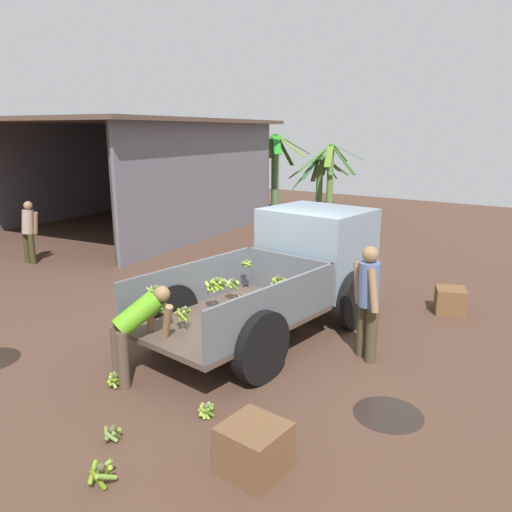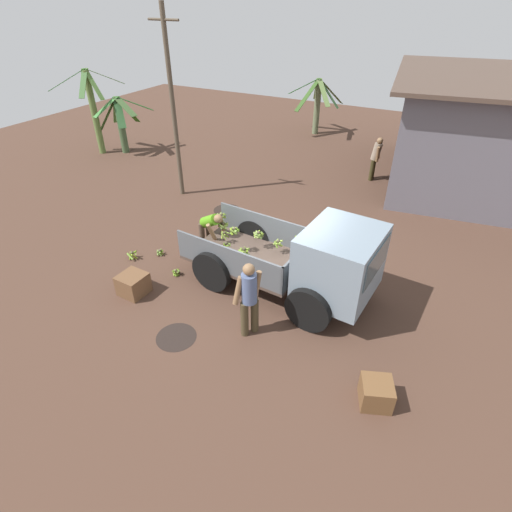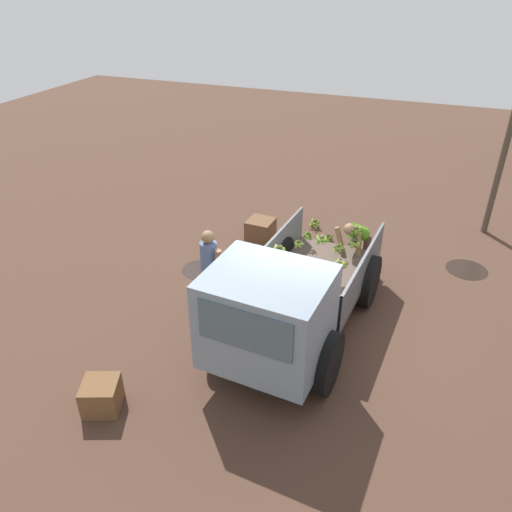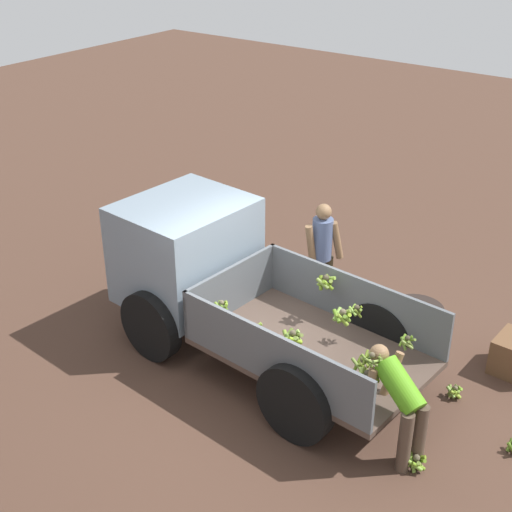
{
  "view_description": "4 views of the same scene",
  "coord_description": "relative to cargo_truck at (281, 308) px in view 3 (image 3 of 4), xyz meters",
  "views": [
    {
      "loc": [
        -6.16,
        -4.57,
        3.27
      ],
      "look_at": [
        -0.09,
        -0.2,
        1.39
      ],
      "focal_mm": 35.0,
      "sensor_mm": 36.0,
      "label": 1
    },
    {
      "loc": [
        3.24,
        -7.16,
        5.92
      ],
      "look_at": [
        -0.24,
        -0.61,
        0.96
      ],
      "focal_mm": 28.0,
      "sensor_mm": 36.0,
      "label": 2
    },
    {
      "loc": [
        7.07,
        1.58,
        5.68
      ],
      "look_at": [
        0.04,
        -1.11,
        1.24
      ],
      "focal_mm": 35.0,
      "sensor_mm": 36.0,
      "label": 3
    },
    {
      "loc": [
        -4.51,
        6.21,
        5.79
      ],
      "look_at": [
        0.7,
        -0.81,
        1.2
      ],
      "focal_mm": 50.0,
      "sensor_mm": 36.0,
      "label": 4
    }
  ],
  "objects": [
    {
      "name": "ground",
      "position": [
        -1.07,
        0.31,
        -1.03
      ],
      "size": [
        36.0,
        36.0,
        0.0
      ],
      "primitive_type": "plane",
      "color": "#4B3327"
    },
    {
      "name": "mud_patch_0",
      "position": [
        -4.06,
        2.87,
        -1.03
      ],
      "size": [
        0.87,
        0.87,
        0.01
      ],
      "primitive_type": "cylinder",
      "color": "black",
      "rests_on": "ground"
    },
    {
      "name": "mud_patch_1",
      "position": [
        -2.02,
        -2.45,
        -1.03
      ],
      "size": [
        0.83,
        0.83,
        0.01
      ],
      "primitive_type": "cylinder",
      "color": "black",
      "rests_on": "ground"
    },
    {
      "name": "cargo_truck",
      "position": [
        0.0,
        0.0,
        0.0
      ],
      "size": [
        4.54,
        2.31,
        1.93
      ],
      "rotation": [
        0.0,
        0.0,
        -0.08
      ],
      "color": "brown",
      "rests_on": "ground"
    },
    {
      "name": "person_foreground_visitor",
      "position": [
        -0.77,
        -1.6,
        -0.08
      ],
      "size": [
        0.5,
        0.58,
        1.7
      ],
      "rotation": [
        0.0,
        0.0,
        2.58
      ],
      "color": "#453A25",
      "rests_on": "ground"
    },
    {
      "name": "person_worker_loading",
      "position": [
        -3.16,
        0.61,
        -0.27
      ],
      "size": [
        0.83,
        0.75,
        1.26
      ],
      "rotation": [
        0.0,
        0.0,
        -0.35
      ],
      "color": "brown",
      "rests_on": "ground"
    },
    {
      "name": "banana_bunch_on_ground_0",
      "position": [
        -3.47,
        0.71,
        -0.92
      ],
      "size": [
        0.25,
        0.25,
        0.2
      ],
      "color": "brown",
      "rests_on": "ground"
    },
    {
      "name": "banana_bunch_on_ground_1",
      "position": [
        -4.27,
        -0.21,
        -0.93
      ],
      "size": [
        0.2,
        0.22,
        0.18
      ],
      "color": "brown",
      "rests_on": "ground"
    },
    {
      "name": "banana_bunch_on_ground_2",
      "position": [
        -3.32,
        -0.73,
        -0.94
      ],
      "size": [
        0.22,
        0.21,
        0.18
      ],
      "color": "brown",
      "rests_on": "ground"
    },
    {
      "name": "banana_bunch_on_ground_3",
      "position": [
        -4.77,
        -0.69,
        -0.9
      ],
      "size": [
        0.3,
        0.27,
        0.24
      ],
      "color": "brown",
      "rests_on": "ground"
    },
    {
      "name": "wooden_crate_0",
      "position": [
        -3.76,
        -1.74,
        -0.78
      ],
      "size": [
        0.61,
        0.61,
        0.5
      ],
      "primitive_type": "cube",
      "rotation": [
        0.0,
        0.0,
        4.67
      ],
      "color": "brown",
      "rests_on": "ground"
    },
    {
      "name": "wooden_crate_1",
      "position": [
        1.94,
        -2.08,
        -0.79
      ],
      "size": [
        0.67,
        0.67,
        0.47
      ],
      "primitive_type": "cube",
      "rotation": [
        0.0,
        0.0,
        5.09
      ],
      "color": "brown",
      "rests_on": "ground"
    }
  ]
}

